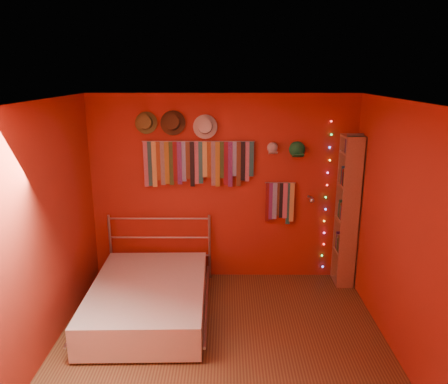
{
  "coord_description": "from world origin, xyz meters",
  "views": [
    {
      "loc": [
        0.05,
        -3.86,
        2.76
      ],
      "look_at": [
        0.02,
        0.9,
        1.44
      ],
      "focal_mm": 35.0,
      "sensor_mm": 36.0,
      "label": 1
    }
  ],
  "objects_px": {
    "reading_lamp": "(311,200)",
    "bookshelf": "(350,211)",
    "bed": "(149,298)",
    "tie_rack": "(198,162)"
  },
  "relations": [
    {
      "from": "bookshelf",
      "to": "bed",
      "type": "relative_size",
      "value": 1.05
    },
    {
      "from": "reading_lamp",
      "to": "bookshelf",
      "type": "distance_m",
      "value": 0.54
    },
    {
      "from": "bookshelf",
      "to": "reading_lamp",
      "type": "bearing_deg",
      "value": -179.74
    },
    {
      "from": "reading_lamp",
      "to": "bookshelf",
      "type": "bearing_deg",
      "value": 0.26
    },
    {
      "from": "bookshelf",
      "to": "bed",
      "type": "xyz_separation_m",
      "value": [
        -2.51,
        -0.84,
        -0.8
      ]
    },
    {
      "from": "reading_lamp",
      "to": "bookshelf",
      "type": "height_order",
      "value": "bookshelf"
    },
    {
      "from": "tie_rack",
      "to": "bookshelf",
      "type": "bearing_deg",
      "value": -4.46
    },
    {
      "from": "tie_rack",
      "to": "reading_lamp",
      "type": "xyz_separation_m",
      "value": [
        1.47,
        -0.16,
        -0.46
      ]
    },
    {
      "from": "reading_lamp",
      "to": "bookshelf",
      "type": "relative_size",
      "value": 0.14
    },
    {
      "from": "bed",
      "to": "reading_lamp",
      "type": "bearing_deg",
      "value": 21.43
    }
  ]
}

